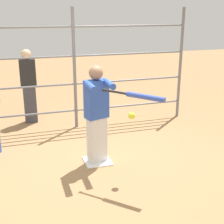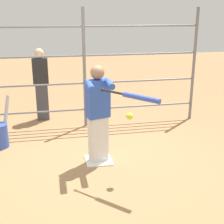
{
  "view_description": "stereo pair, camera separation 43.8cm",
  "coord_description": "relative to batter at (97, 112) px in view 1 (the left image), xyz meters",
  "views": [
    {
      "loc": [
        1.1,
        4.2,
        2.21
      ],
      "look_at": [
        -0.16,
        0.23,
        0.86
      ],
      "focal_mm": 50.0,
      "sensor_mm": 36.0,
      "label": 1
    },
    {
      "loc": [
        0.67,
        4.31,
        2.21
      ],
      "look_at": [
        -0.16,
        0.23,
        0.86
      ],
      "focal_mm": 50.0,
      "sensor_mm": 36.0,
      "label": 2
    }
  ],
  "objects": [
    {
      "name": "fence_backstop",
      "position": [
        0.0,
        -1.61,
        0.34
      ],
      "size": [
        4.57,
        0.06,
        2.29
      ],
      "color": "slate",
      "rests_on": "ground"
    },
    {
      "name": "ground_plane",
      "position": [
        0.0,
        -0.01,
        -0.8
      ],
      "size": [
        24.0,
        24.0,
        0.0
      ],
      "primitive_type": "plane",
      "color": "#9E754C"
    },
    {
      "name": "batter",
      "position": [
        0.0,
        0.0,
        0.0
      ],
      "size": [
        0.37,
        0.58,
        1.49
      ],
      "color": "silver",
      "rests_on": "ground"
    },
    {
      "name": "softball_in_flight",
      "position": [
        -0.33,
        0.56,
        0.09
      ],
      "size": [
        0.1,
        0.1,
        0.1
      ],
      "color": "yellow"
    },
    {
      "name": "home_plate",
      "position": [
        0.0,
        -0.01,
        -0.79
      ],
      "size": [
        0.4,
        0.4,
        0.02
      ],
      "color": "white",
      "rests_on": "ground"
    },
    {
      "name": "baseball_bat_swinging",
      "position": [
        -0.35,
        0.75,
        0.41
      ],
      "size": [
        0.63,
        0.65,
        0.08
      ],
      "color": "black"
    },
    {
      "name": "bystander_behind_fence",
      "position": [
        0.84,
        -2.18,
        -0.02
      ],
      "size": [
        0.31,
        0.19,
        1.5
      ],
      "color": "#3F3F47",
      "rests_on": "ground"
    }
  ]
}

